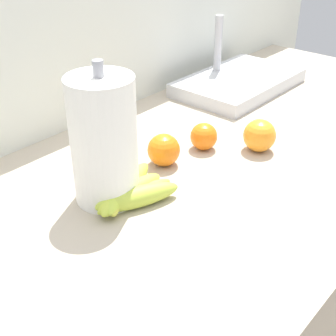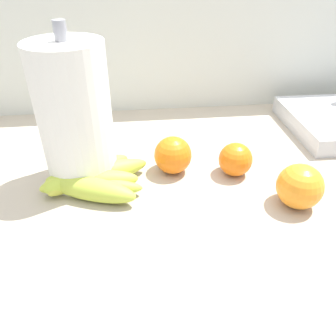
# 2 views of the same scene
# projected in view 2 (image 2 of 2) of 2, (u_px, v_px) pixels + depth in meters

# --- Properties ---
(counter) EXTENTS (1.82, 0.76, 0.94)m
(counter) POSITION_uv_depth(u_px,v_px,m) (213.00, 332.00, 0.86)
(counter) COLOR #ADA08C
(counter) RESTS_ON ground
(wall_back) EXTENTS (2.22, 0.06, 1.30)m
(wall_back) POSITION_uv_depth(u_px,v_px,m) (190.00, 184.00, 1.10)
(wall_back) COLOR silver
(wall_back) RESTS_ON ground
(banana_bunch) EXTENTS (0.20, 0.18, 0.04)m
(banana_bunch) POSITION_uv_depth(u_px,v_px,m) (91.00, 179.00, 0.59)
(banana_bunch) COLOR #AEC23F
(banana_bunch) RESTS_ON counter
(orange_back_right) EXTENTS (0.07, 0.07, 0.07)m
(orange_back_right) POSITION_uv_depth(u_px,v_px,m) (173.00, 155.00, 0.63)
(orange_back_right) COLOR orange
(orange_back_right) RESTS_ON counter
(orange_front) EXTENTS (0.06, 0.06, 0.06)m
(orange_front) POSITION_uv_depth(u_px,v_px,m) (235.00, 159.00, 0.63)
(orange_front) COLOR orange
(orange_front) RESTS_ON counter
(orange_far_right) EXTENTS (0.08, 0.08, 0.08)m
(orange_far_right) POSITION_uv_depth(u_px,v_px,m) (300.00, 186.00, 0.55)
(orange_far_right) COLOR orange
(orange_far_right) RESTS_ON counter
(paper_towel_roll) EXTENTS (0.13, 0.13, 0.28)m
(paper_towel_roll) POSITION_uv_depth(u_px,v_px,m) (75.00, 117.00, 0.57)
(paper_towel_roll) COLOR white
(paper_towel_roll) RESTS_ON counter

